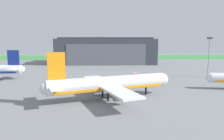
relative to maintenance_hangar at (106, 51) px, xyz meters
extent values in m
plane|color=slate|center=(4.15, -104.28, -9.14)|extent=(440.00, 440.00, 0.00)
cube|color=#3B8940|center=(4.15, 56.04, -9.10)|extent=(440.00, 56.00, 0.08)
cube|color=#383D47|center=(0.00, 0.09, -0.14)|extent=(70.60, 36.05, 18.00)
cube|color=slate|center=(0.00, -18.09, -1.94)|extent=(53.66, 0.30, 14.40)
cube|color=#383D47|center=(0.00, 0.09, 9.46)|extent=(70.60, 8.65, 1.20)
cylinder|color=silver|center=(-0.14, -103.98, -4.61)|extent=(35.13, 16.22, 4.26)
sphere|color=silver|center=(16.70, -97.87, -4.61)|extent=(4.09, 4.09, 4.09)
sphere|color=silver|center=(-16.98, -110.08, -4.61)|extent=(3.32, 3.32, 3.32)
cube|color=orange|center=(-0.14, -103.98, -5.78)|extent=(32.45, 15.28, 0.75)
cube|color=orange|center=(-14.28, -109.11, 1.14)|extent=(4.51, 1.96, 7.24)
cube|color=silver|center=(-13.87, -112.34, -4.18)|extent=(5.06, 6.70, 0.28)
cube|color=silver|center=(-16.04, -106.36, -4.18)|extent=(5.06, 6.70, 0.28)
cube|color=silver|center=(2.23, -112.61, -5.14)|extent=(10.67, 16.52, 0.56)
cube|color=silver|center=(-3.85, -95.83, -5.14)|extent=(10.67, 16.52, 0.56)
cylinder|color=gray|center=(2.56, -111.17, -6.61)|extent=(4.60, 3.58, 2.34)
cylinder|color=gray|center=(-2.68, -96.73, -6.61)|extent=(4.60, 3.58, 2.34)
cylinder|color=black|center=(11.32, -99.82, -7.94)|extent=(0.56, 0.56, 2.40)
cylinder|color=black|center=(-0.72, -106.57, -7.94)|extent=(0.56, 0.56, 2.40)
cylinder|color=black|center=(-2.25, -102.36, -7.94)|extent=(0.56, 0.56, 2.40)
sphere|color=silver|center=(35.71, -91.83, -5.18)|extent=(3.27, 3.27, 3.27)
sphere|color=white|center=(-37.94, -69.74, -4.85)|extent=(3.00, 3.00, 3.00)
cube|color=navy|center=(-41.11, -69.51, 0.34)|extent=(5.17, 0.77, 6.53)
cube|color=white|center=(-40.10, -66.68, -4.46)|extent=(3.95, 5.63, 0.28)
cube|color=white|center=(-40.53, -72.44, -4.46)|extent=(3.95, 5.63, 0.28)
cube|color=silver|center=(12.65, -66.20, -7.82)|extent=(1.91, 1.19, 1.84)
cube|color=#AD1E19|center=(12.80, -68.00, -8.18)|extent=(2.03, 2.69, 1.12)
cylinder|color=black|center=(13.67, -66.31, -8.74)|extent=(0.32, 0.82, 0.81)
cylinder|color=black|center=(11.67, -66.48, -8.74)|extent=(0.32, 0.82, 0.81)
cylinder|color=black|center=(13.84, -68.47, -8.74)|extent=(0.32, 0.82, 0.81)
cylinder|color=black|center=(11.84, -68.63, -8.74)|extent=(0.32, 0.82, 0.81)
cylinder|color=#99999E|center=(46.18, -68.30, -0.35)|extent=(0.44, 0.44, 17.58)
cube|color=#333338|center=(46.18, -68.30, 8.83)|extent=(2.40, 0.50, 0.80)
camera|label=1|loc=(-2.01, -167.07, 7.85)|focal=35.44mm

